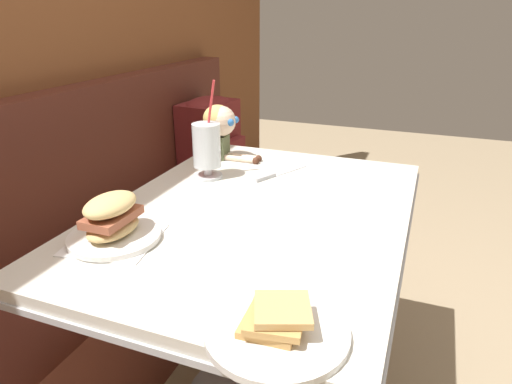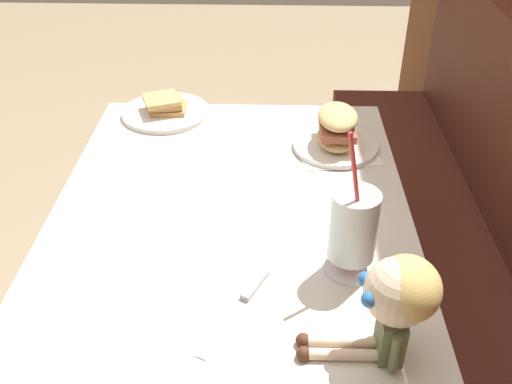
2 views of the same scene
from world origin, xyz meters
name	(u,v)px [view 1 (image 1 of 2)]	position (x,y,z in m)	size (l,w,h in m)	color
booth_bench	(94,287)	(0.00, 0.81, 0.33)	(2.60, 0.48, 1.00)	#512319
diner_table	(257,269)	(0.00, 0.18, 0.54)	(1.11, 0.81, 0.74)	silver
toast_plate	(277,327)	(-0.48, -0.04, 0.76)	(0.25, 0.25, 0.06)	white
milkshake_glass	(207,148)	(0.18, 0.42, 0.84)	(0.10, 0.10, 0.31)	silver
sandwich_plate	(113,223)	(-0.30, 0.43, 0.79)	(0.23, 0.23, 0.12)	white
butter_knife	(272,175)	(0.26, 0.23, 0.74)	(0.22, 0.12, 0.01)	silver
seated_doll	(221,124)	(0.38, 0.47, 0.87)	(0.11, 0.22, 0.20)	#5B6642
backpack	(210,136)	(0.91, 0.78, 0.66)	(0.32, 0.27, 0.41)	maroon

